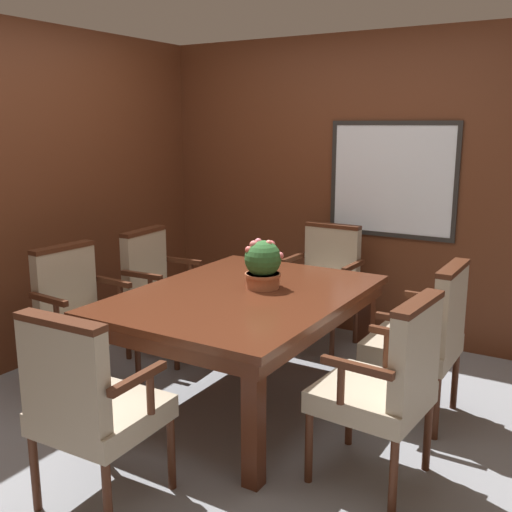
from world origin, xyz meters
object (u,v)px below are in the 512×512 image
at_px(chair_right_near, 387,381).
at_px(potted_plant, 263,264).
at_px(dining_table, 244,306).
at_px(chair_head_near, 89,401).
at_px(chair_head_far, 324,280).
at_px(chair_left_far, 160,286).
at_px(chair_right_far, 425,334).
at_px(chair_left_near, 80,311).

xyz_separation_m(chair_right_near, potted_plant, (-1.00, 0.53, 0.35)).
bearing_deg(dining_table, potted_plant, 72.04).
xyz_separation_m(chair_head_near, chair_head_far, (0.01, 2.49, 0.00)).
bearing_deg(chair_right_near, chair_head_near, -45.88).
height_order(chair_left_far, chair_right_far, same).
relative_size(chair_head_near, chair_left_near, 1.00).
distance_m(chair_right_near, chair_right_far, 0.76).
bearing_deg(chair_right_far, chair_head_far, -128.78).
bearing_deg(chair_right_far, chair_left_far, -89.90).
distance_m(dining_table, chair_left_near, 1.12).
distance_m(dining_table, potted_plant, 0.29).
relative_size(chair_left_near, chair_right_far, 1.00).
xyz_separation_m(dining_table, potted_plant, (0.05, 0.15, 0.24)).
bearing_deg(chair_head_far, chair_left_near, -121.65).
height_order(chair_head_near, chair_left_far, same).
relative_size(chair_head_near, chair_head_far, 1.00).
bearing_deg(chair_left_far, chair_right_far, -93.69).
bearing_deg(chair_left_near, chair_right_far, -66.11).
bearing_deg(chair_left_near, dining_table, -66.70).
bearing_deg(chair_head_near, chair_right_near, -141.98).
xyz_separation_m(chair_left_far, chair_right_near, (2.05, -0.76, 0.00)).
height_order(chair_head_near, chair_left_near, same).
distance_m(chair_head_far, potted_plant, 1.13).
xyz_separation_m(chair_head_far, chair_right_far, (1.04, -0.84, 0.00)).
height_order(dining_table, chair_head_far, chair_head_far).
bearing_deg(chair_left_near, chair_left_far, 0.16).
distance_m(chair_head_near, chair_head_far, 2.49).
relative_size(chair_head_far, chair_left_near, 1.00).
relative_size(dining_table, chair_head_near, 1.77).
bearing_deg(chair_left_far, chair_head_far, -53.39).
xyz_separation_m(chair_head_near, chair_left_far, (-0.98, 1.66, 0.00)).
bearing_deg(chair_right_far, potted_plant, -76.62).
relative_size(chair_right_near, chair_head_far, 1.00).
bearing_deg(chair_head_far, chair_head_near, -88.53).
bearing_deg(dining_table, chair_right_far, 20.39).
bearing_deg(dining_table, chair_left_near, -160.78).
relative_size(chair_head_near, potted_plant, 3.04).
height_order(chair_left_far, chair_right_near, same).
xyz_separation_m(chair_left_far, potted_plant, (1.05, -0.23, 0.35)).
relative_size(chair_right_far, potted_plant, 3.04).
height_order(chair_head_near, chair_right_near, same).
height_order(chair_right_near, chair_head_far, same).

